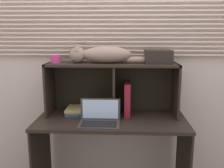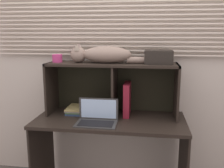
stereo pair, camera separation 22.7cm
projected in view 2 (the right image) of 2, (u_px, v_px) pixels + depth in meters
name	position (u px, v px, depth m)	size (l,w,h in m)	color
back_panel_with_blinds	(115.00, 61.00, 2.62)	(4.40, 0.08, 2.50)	beige
desk	(110.00, 134.00, 2.40)	(1.38, 0.63, 0.76)	black
hutch_shelf_unit	(113.00, 79.00, 2.47)	(1.23, 0.35, 0.50)	black
cat	(103.00, 55.00, 2.40)	(0.81, 0.18, 0.18)	gray
laptop	(97.00, 118.00, 2.25)	(0.35, 0.23, 0.21)	#323232
binder_upright	(127.00, 99.00, 2.45)	(0.06, 0.24, 0.31)	maroon
book_stack	(78.00, 110.00, 2.54)	(0.20, 0.25, 0.06)	#35507D
small_basket	(57.00, 58.00, 2.47)	(0.09, 0.09, 0.07)	#C73A7C
storage_box	(158.00, 57.00, 2.33)	(0.25, 0.19, 0.12)	black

